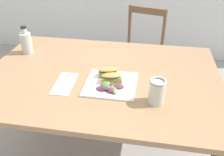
{
  "coord_description": "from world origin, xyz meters",
  "views": [
    {
      "loc": [
        0.29,
        -1.29,
        1.48
      ],
      "look_at": [
        0.09,
        -0.14,
        0.76
      ],
      "focal_mm": 38.84,
      "sensor_mm": 36.0,
      "label": 1
    }
  ],
  "objects": [
    {
      "name": "fork_on_napkin",
      "position": [
        -0.16,
        -0.2,
        0.75
      ],
      "size": [
        0.03,
        0.19,
        0.0
      ],
      "color": "silver",
      "rests_on": "napkin_folded"
    },
    {
      "name": "sandwich_half_front",
      "position": [
        0.1,
        -0.17,
        0.78
      ],
      "size": [
        0.12,
        0.09,
        0.06
      ],
      "color": "tan",
      "rests_on": "plate_lunch"
    },
    {
      "name": "plate_lunch",
      "position": [
        0.09,
        -0.18,
        0.74
      ],
      "size": [
        0.28,
        0.28,
        0.01
      ],
      "primitive_type": "cube",
      "color": "white",
      "rests_on": "dining_table"
    },
    {
      "name": "sandwich_half_back",
      "position": [
        0.06,
        -0.11,
        0.78
      ],
      "size": [
        0.12,
        0.09,
        0.06
      ],
      "color": "tan",
      "rests_on": "plate_lunch"
    },
    {
      "name": "ground_plane",
      "position": [
        0.0,
        0.0,
        0.0
      ],
      "size": [
        8.19,
        8.19,
        0.0
      ],
      "primitive_type": "plane",
      "color": "gray"
    },
    {
      "name": "salad_mixed_greens",
      "position": [
        0.09,
        -0.24,
        0.76
      ],
      "size": [
        0.15,
        0.15,
        0.03
      ],
      "color": "#602D47",
      "rests_on": "plate_lunch"
    },
    {
      "name": "chair_wooden_far",
      "position": [
        0.2,
        0.82,
        0.45
      ],
      "size": [
        0.49,
        0.49,
        0.87
      ],
      "color": "brown",
      "rests_on": "ground"
    },
    {
      "name": "dining_table",
      "position": [
        0.01,
        -0.08,
        0.63
      ],
      "size": [
        1.4,
        0.99,
        0.74
      ],
      "color": "#997551",
      "rests_on": "ground"
    },
    {
      "name": "mason_jar_iced_tea",
      "position": [
        0.34,
        -0.3,
        0.8
      ],
      "size": [
        0.08,
        0.08,
        0.13
      ],
      "color": "#C67528",
      "rests_on": "dining_table"
    },
    {
      "name": "bottle_cold_brew",
      "position": [
        -0.55,
        0.12,
        0.81
      ],
      "size": [
        0.08,
        0.08,
        0.19
      ],
      "color": "black",
      "rests_on": "dining_table"
    },
    {
      "name": "napkin_folded",
      "position": [
        -0.16,
        -0.22,
        0.74
      ],
      "size": [
        0.11,
        0.23,
        0.0
      ],
      "primitive_type": "cube",
      "rotation": [
        0.0,
        0.0,
        0.05
      ],
      "color": "white",
      "rests_on": "dining_table"
    }
  ]
}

